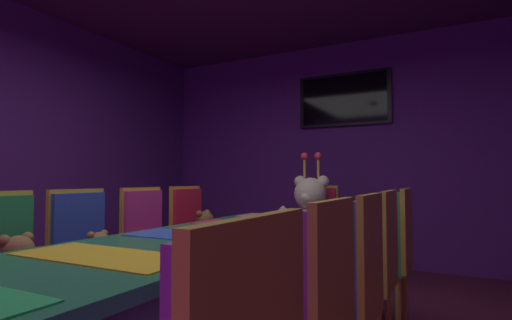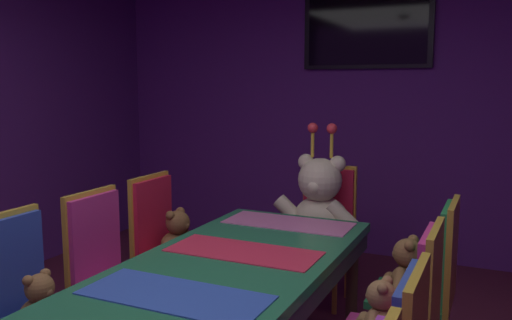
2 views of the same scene
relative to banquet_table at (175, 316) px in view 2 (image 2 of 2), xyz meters
name	(u,v)px [view 2 (image 2 of 2)]	position (x,y,z in m)	size (l,w,h in m)	color
wall_back	(367,104)	(0.00, 3.20, 0.74)	(5.20, 0.12, 2.80)	#59267F
banquet_table	(175,316)	(0.00, 0.00, 0.00)	(0.90, 2.91, 0.75)	#26724C
chair_left_2	(19,295)	(-0.87, -0.01, -0.06)	(0.42, 0.41, 0.98)	#2D47B2
teddy_left_2	(41,305)	(-0.72, -0.01, -0.08)	(0.22, 0.28, 0.27)	olive
chair_left_3	(103,260)	(-0.86, 0.56, -0.06)	(0.42, 0.41, 0.98)	#CC338C
chair_left_4	(160,234)	(-0.87, 1.13, -0.06)	(0.42, 0.41, 0.98)	red
teddy_left_4	(179,237)	(-0.72, 1.13, -0.06)	(0.26, 0.34, 0.32)	brown
chair_right_3	(413,313)	(0.84, 0.57, -0.06)	(0.42, 0.41, 0.98)	#CC338C
teddy_right_3	(380,312)	(0.70, 0.57, -0.08)	(0.22, 0.28, 0.27)	#9E7247
chair_right_4	(435,273)	(0.87, 1.12, -0.06)	(0.42, 0.41, 0.98)	#268C4C
teddy_right_4	(406,270)	(0.72, 1.12, -0.06)	(0.26, 0.33, 0.31)	olive
throne_chair	(326,218)	(0.00, 2.00, -0.06)	(0.41, 0.42, 0.98)	red
king_teddy_bear	(319,205)	(0.00, 1.83, 0.07)	(0.66, 0.51, 0.85)	beige
wall_tv	(367,31)	(0.00, 3.11, 1.39)	(1.15, 0.06, 0.67)	black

